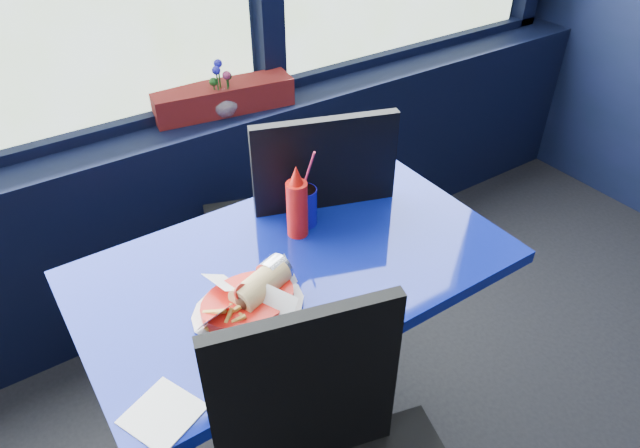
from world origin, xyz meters
The scene contains 9 objects.
window_sill centered at (0.00, 2.87, 0.40)m, with size 5.00×0.26×0.80m, color black.
near_table centered at (0.30, 2.00, 0.57)m, with size 1.20×0.70×0.75m.
chair_near_back centered at (0.48, 2.31, 0.60)m, with size 0.60×0.61×1.05m.
planter_box centered at (0.52, 2.88, 0.85)m, with size 0.55×0.14×0.11m, color maroon.
flower_vase centered at (0.51, 2.85, 0.87)m, with size 0.14×0.14×0.22m.
food_basket centered at (0.11, 1.90, 0.78)m, with size 0.28×0.27×0.10m.
ketchup_bottle centered at (0.38, 2.11, 0.85)m, with size 0.06×0.06×0.24m.
soda_cup centered at (0.42, 2.14, 0.81)m, with size 0.08×0.08×0.26m.
napkin centered at (-0.20, 1.73, 0.75)m, with size 0.14×0.14×0.00m, color white.
Camera 1 is at (-0.32, 0.95, 1.81)m, focal length 32.00 mm.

